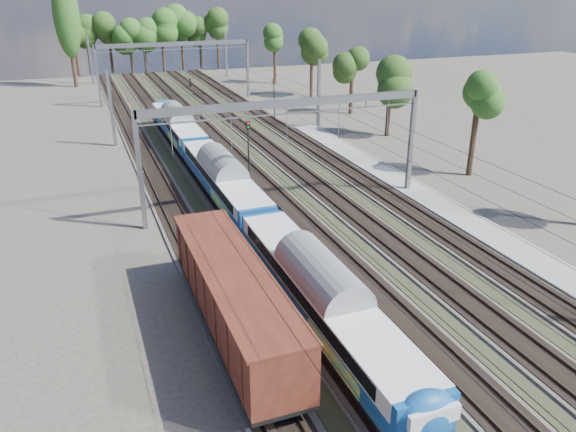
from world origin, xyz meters
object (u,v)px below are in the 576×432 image
object	(u,v)px
signal_far	(274,95)
freight_boxcar	(234,296)
worker	(191,83)
signal_near	(248,145)
emu_train	(224,175)

from	to	relation	value
signal_far	freight_boxcar	bearing A→B (deg)	-111.38
worker	signal_near	size ratio (longest dim) A/B	0.31
freight_boxcar	signal_near	world-z (taller)	signal_near
emu_train	freight_boxcar	xyz separation A→B (m)	(-4.50, -18.92, -0.07)
freight_boxcar	signal_near	xyz separation A→B (m)	(7.95, 23.10, 1.29)
emu_train	freight_boxcar	size ratio (longest dim) A/B	3.98
worker	signal_far	size ratio (longest dim) A/B	0.32
signal_near	signal_far	size ratio (longest dim) A/B	1.05
emu_train	signal_far	xyz separation A→B (m)	(14.22, 27.45, 1.03)
emu_train	worker	world-z (taller)	emu_train
worker	emu_train	bearing A→B (deg)	172.69
emu_train	signal_near	distance (m)	5.55
emu_train	worker	xyz separation A→B (m)	(8.79, 56.15, -1.58)
signal_near	signal_far	bearing A→B (deg)	57.90
worker	signal_near	world-z (taller)	signal_near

